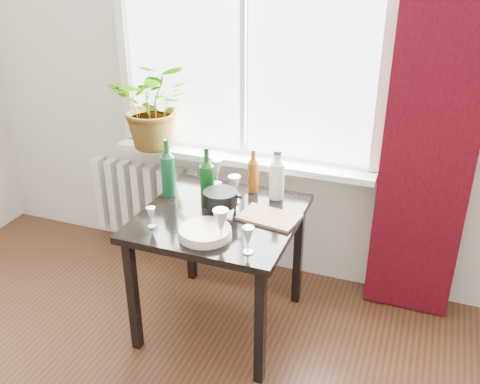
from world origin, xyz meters
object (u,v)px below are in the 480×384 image
at_px(wineglass_far_right, 248,240).
at_px(wineglass_back_center, 235,189).
at_px(table, 220,229).
at_px(bottle_amber, 253,170).
at_px(cleaning_bottle, 277,174).
at_px(wine_bottle_right, 207,176).
at_px(potted_plant, 155,104).
at_px(wineglass_front_right, 221,226).
at_px(cutting_board, 269,217).
at_px(fondue_pot, 221,203).
at_px(wine_bottle_left, 168,167).
at_px(radiator, 146,200).
at_px(plate_stack, 205,232).
at_px(tv_remote, 209,237).
at_px(wineglass_front_left, 151,217).
at_px(wineglass_back_left, 217,172).

distance_m(wineglass_far_right, wineglass_back_center, 0.54).
bearing_deg(table, bottle_amber, 77.89).
bearing_deg(cleaning_bottle, bottle_amber, 166.27).
bearing_deg(wine_bottle_right, potted_plant, 141.11).
bearing_deg(wineglass_front_right, cutting_board, 64.55).
xyz_separation_m(fondue_pot, cutting_board, (0.26, 0.06, -0.06)).
height_order(potted_plant, wine_bottle_left, potted_plant).
relative_size(radiator, table, 0.94).
bearing_deg(cutting_board, plate_stack, -130.59).
relative_size(table, wineglass_back_center, 5.01).
height_order(radiator, wineglass_back_center, wineglass_back_center).
relative_size(cleaning_bottle, wineglass_front_right, 1.62).
bearing_deg(fondue_pot, tv_remote, -94.74).
bearing_deg(tv_remote, wineglass_front_right, -5.08).
bearing_deg(table, cutting_board, 9.87).
relative_size(radiator, potted_plant, 1.38).
bearing_deg(wineglass_back_center, wineglass_front_left, -126.30).
relative_size(bottle_amber, cleaning_bottle, 0.89).
bearing_deg(wineglass_front_left, cutting_board, 28.74).
bearing_deg(wineglass_front_left, fondue_pot, 40.35).
bearing_deg(fondue_pot, wineglass_far_right, -62.79).
distance_m(cleaning_bottle, tv_remote, 0.61).
bearing_deg(potted_plant, wineglass_front_left, -63.77).
relative_size(cleaning_bottle, tv_remote, 1.96).
bearing_deg(wineglass_back_left, wineglass_back_center, -46.32).
bearing_deg(wine_bottle_right, wine_bottle_left, 175.05).
distance_m(radiator, bottle_amber, 1.09).
bearing_deg(tv_remote, wineglass_front_left, -174.65).
relative_size(potted_plant, wineglass_front_left, 5.06).
bearing_deg(wineglass_front_left, tv_remote, -0.38).
bearing_deg(cutting_board, wineglass_front_right, -115.45).
relative_size(wine_bottle_left, cutting_board, 1.12).
bearing_deg(cutting_board, wineglass_front_left, -151.26).
height_order(wineglass_far_right, wineglass_front_left, wineglass_far_right).
relative_size(bottle_amber, tv_remote, 1.73).
bearing_deg(bottle_amber, potted_plant, 164.23).
bearing_deg(tv_remote, wineglass_back_center, 99.09).
relative_size(wineglass_front_right, cutting_board, 0.59).
bearing_deg(fondue_pot, bottle_amber, 65.85).
bearing_deg(wine_bottle_right, fondue_pot, -41.47).
bearing_deg(plate_stack, cutting_board, 49.41).
relative_size(table, wineglass_front_left, 7.40).
height_order(wineglass_front_right, wineglass_back_center, wineglass_front_right).
distance_m(wine_bottle_left, wineglass_far_right, 0.79).
distance_m(wineglass_front_left, cutting_board, 0.63).
xyz_separation_m(potted_plant, wineglass_far_right, (0.95, -0.87, -0.32)).
height_order(potted_plant, wineglass_back_left, potted_plant).
height_order(wineglass_back_left, tv_remote, wineglass_back_left).
bearing_deg(wineglass_back_center, cutting_board, -25.03).
xyz_separation_m(radiator, wineglass_back_center, (0.88, -0.47, 0.44)).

